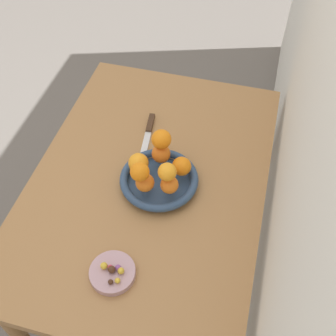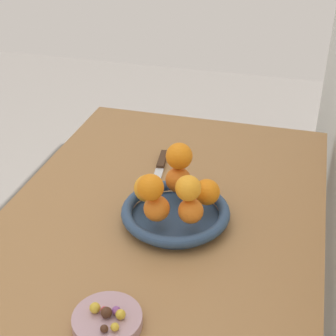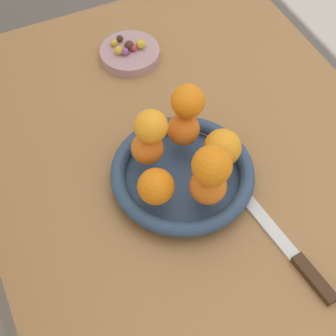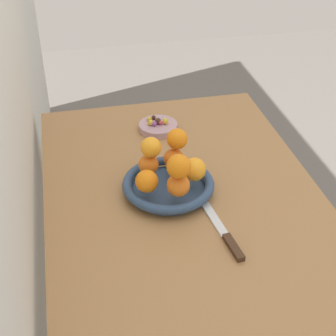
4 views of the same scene
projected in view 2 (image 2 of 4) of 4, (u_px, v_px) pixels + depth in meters
dining_table at (161, 243)px, 1.27m from camera, size 1.10×0.76×0.74m
fruit_bowl at (175, 213)px, 1.20m from camera, size 0.25×0.25×0.04m
candy_dish at (108, 321)px, 0.93m from camera, size 0.13×0.13×0.02m
orange_0 at (191, 211)px, 1.12m from camera, size 0.06×0.06×0.06m
orange_1 at (207, 192)px, 1.18m from camera, size 0.06×0.06×0.06m
orange_2 at (178, 180)px, 1.23m from camera, size 0.06×0.06×0.06m
orange_3 at (148, 188)px, 1.19m from camera, size 0.07×0.07×0.07m
orange_4 at (157, 208)px, 1.13m from camera, size 0.06×0.06×0.06m
orange_5 at (188, 188)px, 1.10m from camera, size 0.06×0.06×0.06m
orange_6 at (179, 156)px, 1.20m from camera, size 0.06×0.06×0.06m
orange_7 at (152, 188)px, 1.10m from camera, size 0.06×0.06×0.06m
candy_ball_0 at (95, 308)px, 0.93m from camera, size 0.02×0.02×0.02m
candy_ball_1 at (108, 313)px, 0.92m from camera, size 0.02×0.02×0.02m
candy_ball_2 at (121, 314)px, 0.92m from camera, size 0.02×0.02×0.02m
candy_ball_3 at (116, 311)px, 0.93m from camera, size 0.02×0.02×0.02m
candy_ball_4 at (115, 327)px, 0.89m from camera, size 0.02×0.02×0.02m
candy_ball_5 at (104, 310)px, 0.93m from camera, size 0.01×0.01×0.01m
candy_ball_6 at (104, 329)px, 0.89m from camera, size 0.01×0.01×0.01m
knife at (159, 172)px, 1.39m from camera, size 0.26×0.05×0.01m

